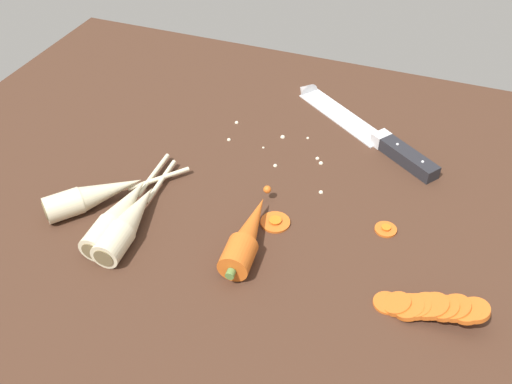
{
  "coord_description": "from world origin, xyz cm",
  "views": [
    {
      "loc": [
        23.07,
        -62.55,
        57.74
      ],
      "look_at": [
        0.0,
        -2.0,
        1.5
      ],
      "focal_mm": 40.1,
      "sensor_mm": 36.0,
      "label": 1
    }
  ],
  "objects_px": {
    "parsnip_front": "(95,195)",
    "carrot_slice_stray_near": "(386,228)",
    "whole_carrot": "(247,235)",
    "parsnip_mid_right": "(129,221)",
    "carrot_slice_stack": "(431,307)",
    "chefs_knife": "(358,125)",
    "parsnip_mid_left": "(119,214)",
    "carrot_slice_stray_mid": "(275,221)"
  },
  "relations": [
    {
      "from": "carrot_slice_stack",
      "to": "carrot_slice_stray_near",
      "type": "bearing_deg",
      "value": 121.53
    },
    {
      "from": "parsnip_front",
      "to": "carrot_slice_stray_near",
      "type": "xyz_separation_m",
      "value": [
        0.42,
        0.1,
        -0.02
      ]
    },
    {
      "from": "whole_carrot",
      "to": "carrot_slice_stray_mid",
      "type": "xyz_separation_m",
      "value": [
        0.02,
        0.06,
        -0.02
      ]
    },
    {
      "from": "carrot_slice_stack",
      "to": "carrot_slice_stray_near",
      "type": "distance_m",
      "value": 0.15
    },
    {
      "from": "parsnip_mid_right",
      "to": "carrot_slice_stray_near",
      "type": "bearing_deg",
      "value": 21.08
    },
    {
      "from": "carrot_slice_stray_near",
      "to": "carrot_slice_stray_mid",
      "type": "height_order",
      "value": "same"
    },
    {
      "from": "parsnip_front",
      "to": "carrot_slice_stack",
      "type": "bearing_deg",
      "value": -3.09
    },
    {
      "from": "parsnip_mid_left",
      "to": "parsnip_mid_right",
      "type": "xyz_separation_m",
      "value": [
        0.02,
        -0.01,
        0.0
      ]
    },
    {
      "from": "carrot_slice_stack",
      "to": "carrot_slice_stray_mid",
      "type": "distance_m",
      "value": 0.25
    },
    {
      "from": "parsnip_mid_left",
      "to": "parsnip_mid_right",
      "type": "relative_size",
      "value": 1.03
    },
    {
      "from": "carrot_slice_stray_near",
      "to": "parsnip_mid_left",
      "type": "bearing_deg",
      "value": -160.96
    },
    {
      "from": "whole_carrot",
      "to": "parsnip_mid_left",
      "type": "height_order",
      "value": "whole_carrot"
    },
    {
      "from": "chefs_knife",
      "to": "carrot_slice_stray_near",
      "type": "distance_m",
      "value": 0.26
    },
    {
      "from": "whole_carrot",
      "to": "parsnip_mid_left",
      "type": "relative_size",
      "value": 0.78
    },
    {
      "from": "chefs_knife",
      "to": "carrot_slice_stray_mid",
      "type": "xyz_separation_m",
      "value": [
        -0.06,
        -0.28,
        -0.0
      ]
    },
    {
      "from": "whole_carrot",
      "to": "carrot_slice_stray_mid",
      "type": "bearing_deg",
      "value": 69.77
    },
    {
      "from": "chefs_knife",
      "to": "parsnip_mid_left",
      "type": "xyz_separation_m",
      "value": [
        -0.26,
        -0.36,
        0.01
      ]
    },
    {
      "from": "parsnip_front",
      "to": "carrot_slice_stray_mid",
      "type": "xyz_separation_m",
      "value": [
        0.26,
        0.06,
        -0.02
      ]
    },
    {
      "from": "parsnip_mid_right",
      "to": "carrot_slice_stray_mid",
      "type": "xyz_separation_m",
      "value": [
        0.19,
        0.09,
        -0.02
      ]
    },
    {
      "from": "whole_carrot",
      "to": "parsnip_front",
      "type": "relative_size",
      "value": 0.98
    },
    {
      "from": "parsnip_mid_left",
      "to": "carrot_slice_stack",
      "type": "bearing_deg",
      "value": -0.47
    },
    {
      "from": "chefs_knife",
      "to": "carrot_slice_stray_near",
      "type": "height_order",
      "value": "chefs_knife"
    },
    {
      "from": "parsnip_mid_left",
      "to": "carrot_slice_stray_near",
      "type": "height_order",
      "value": "parsnip_mid_left"
    },
    {
      "from": "parsnip_mid_left",
      "to": "parsnip_front",
      "type": "bearing_deg",
      "value": 157.56
    },
    {
      "from": "chefs_knife",
      "to": "carrot_slice_stack",
      "type": "height_order",
      "value": "carrot_slice_stack"
    },
    {
      "from": "chefs_knife",
      "to": "parsnip_mid_left",
      "type": "relative_size",
      "value": 1.28
    },
    {
      "from": "parsnip_front",
      "to": "parsnip_mid_right",
      "type": "relative_size",
      "value": 0.81
    },
    {
      "from": "whole_carrot",
      "to": "parsnip_mid_right",
      "type": "distance_m",
      "value": 0.17
    },
    {
      "from": "carrot_slice_stack",
      "to": "carrot_slice_stray_mid",
      "type": "xyz_separation_m",
      "value": [
        -0.23,
        0.09,
        -0.01
      ]
    },
    {
      "from": "parsnip_front",
      "to": "carrot_slice_stray_near",
      "type": "bearing_deg",
      "value": 13.68
    },
    {
      "from": "parsnip_front",
      "to": "carrot_slice_stray_near",
      "type": "height_order",
      "value": "parsnip_front"
    },
    {
      "from": "carrot_slice_stack",
      "to": "carrot_slice_stray_near",
      "type": "relative_size",
      "value": 4.3
    },
    {
      "from": "parsnip_front",
      "to": "parsnip_mid_right",
      "type": "xyz_separation_m",
      "value": [
        0.08,
        -0.03,
        -0.0
      ]
    },
    {
      "from": "chefs_knife",
      "to": "parsnip_mid_left",
      "type": "height_order",
      "value": "parsnip_mid_left"
    },
    {
      "from": "chefs_knife",
      "to": "whole_carrot",
      "type": "distance_m",
      "value": 0.35
    },
    {
      "from": "chefs_knife",
      "to": "carrot_slice_stack",
      "type": "distance_m",
      "value": 0.41
    },
    {
      "from": "parsnip_mid_right",
      "to": "carrot_slice_stray_mid",
      "type": "bearing_deg",
      "value": 25.37
    },
    {
      "from": "chefs_knife",
      "to": "carrot_slice_stack",
      "type": "relative_size",
      "value": 2.22
    },
    {
      "from": "whole_carrot",
      "to": "parsnip_mid_left",
      "type": "xyz_separation_m",
      "value": [
        -0.19,
        -0.03,
        -0.0
      ]
    },
    {
      "from": "parsnip_mid_right",
      "to": "carrot_slice_stack",
      "type": "bearing_deg",
      "value": 0.43
    },
    {
      "from": "parsnip_mid_left",
      "to": "whole_carrot",
      "type": "bearing_deg",
      "value": 7.68
    },
    {
      "from": "whole_carrot",
      "to": "carrot_slice_stray_near",
      "type": "relative_size",
      "value": 5.81
    }
  ]
}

